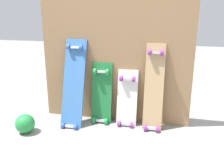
% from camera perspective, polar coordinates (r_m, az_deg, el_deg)
% --- Properties ---
extents(ground_plane, '(12.00, 12.00, 0.00)m').
position_cam_1_polar(ground_plane, '(2.77, 0.33, -8.38)').
color(ground_plane, gray).
extents(plywood_wall_panel, '(1.56, 0.04, 1.46)m').
position_cam_1_polar(plywood_wall_panel, '(2.62, 0.70, 6.88)').
color(plywood_wall_panel, '#99724C').
rests_on(plywood_wall_panel, ground).
extents(skateboard_blue, '(0.22, 0.34, 0.94)m').
position_cam_1_polar(skateboard_blue, '(2.64, -8.63, -0.62)').
color(skateboard_blue, '#386BAD').
rests_on(skateboard_blue, ground).
extents(skateboard_green, '(0.22, 0.17, 0.70)m').
position_cam_1_polar(skateboard_green, '(2.68, -2.36, -2.72)').
color(skateboard_green, '#1E7238').
rests_on(skateboard_green, ground).
extents(skateboard_white, '(0.21, 0.18, 0.64)m').
position_cam_1_polar(skateboard_white, '(2.63, 3.35, -3.90)').
color(skateboard_white, silver).
rests_on(skateboard_white, ground).
extents(skateboard_natural, '(0.19, 0.22, 0.92)m').
position_cam_1_polar(skateboard_natural, '(2.53, 9.32, -1.54)').
color(skateboard_natural, tan).
rests_on(skateboard_natural, ground).
extents(rubber_ball, '(0.19, 0.19, 0.19)m').
position_cam_1_polar(rubber_ball, '(2.65, -18.86, -8.36)').
color(rubber_ball, '#268C3F').
rests_on(rubber_ball, ground).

